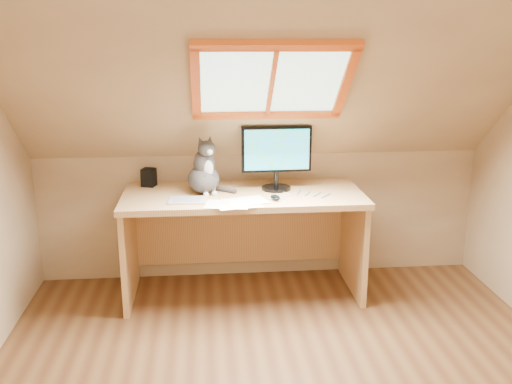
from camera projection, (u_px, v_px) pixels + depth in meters
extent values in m
cube|color=tan|center=(260.00, 215.00, 4.60)|extent=(3.50, 0.02, 1.00)
cube|color=tan|center=(273.00, 69.00, 3.54)|extent=(3.50, 1.56, 1.41)
cube|color=#B2E0CC|center=(271.00, 80.00, 3.63)|extent=(0.90, 0.53, 0.48)
cube|color=#D65B14|center=(271.00, 80.00, 3.63)|extent=(1.02, 0.64, 0.59)
cube|color=tan|center=(243.00, 195.00, 4.16)|extent=(1.74, 0.76, 0.04)
cube|color=tan|center=(129.00, 250.00, 4.19)|extent=(0.04, 0.69, 0.75)
cube|color=tan|center=(353.00, 243.00, 4.34)|extent=(0.04, 0.69, 0.75)
cube|color=tan|center=(240.00, 231.00, 4.60)|extent=(1.64, 0.03, 0.53)
cylinder|color=black|center=(276.00, 188.00, 4.23)|extent=(0.22, 0.22, 0.02)
cylinder|color=black|center=(276.00, 179.00, 4.22)|extent=(0.04, 0.04, 0.12)
cube|color=black|center=(276.00, 149.00, 4.15)|extent=(0.51, 0.05, 0.34)
cube|color=blue|center=(277.00, 150.00, 4.13)|extent=(0.47, 0.02, 0.30)
ellipsoid|color=#3E3937|center=(204.00, 179.00, 4.14)|extent=(0.32, 0.35, 0.20)
ellipsoid|color=#3E3937|center=(204.00, 164.00, 4.09)|extent=(0.20, 0.20, 0.22)
ellipsoid|color=silver|center=(208.00, 169.00, 4.04)|extent=(0.08, 0.07, 0.13)
ellipsoid|color=#3E3937|center=(207.00, 148.00, 4.02)|extent=(0.15, 0.15, 0.11)
sphere|color=silver|center=(210.00, 152.00, 3.98)|extent=(0.04, 0.04, 0.04)
cone|color=#3E3937|center=(200.00, 141.00, 4.00)|extent=(0.07, 0.07, 0.07)
cone|color=#3E3937|center=(210.00, 140.00, 4.04)|extent=(0.07, 0.07, 0.07)
cube|color=black|center=(149.00, 177.00, 4.31)|extent=(0.12, 0.12, 0.14)
cube|color=#B2B2B7|center=(187.00, 200.00, 3.94)|extent=(0.27, 0.20, 0.01)
ellipsoid|color=black|center=(275.00, 197.00, 3.97)|extent=(0.08, 0.12, 0.03)
cube|color=white|center=(236.00, 203.00, 3.90)|extent=(0.33, 0.27, 0.00)
cube|color=white|center=(236.00, 203.00, 3.90)|extent=(0.32, 0.24, 0.00)
cube|color=white|center=(236.00, 202.00, 3.90)|extent=(0.35, 0.30, 0.00)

